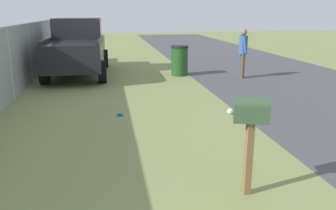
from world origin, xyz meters
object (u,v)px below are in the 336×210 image
pickup_truck (78,45)px  pedestrian (243,50)px  mailbox (251,119)px  trash_bin (180,60)px

pickup_truck → pedestrian: 6.15m
mailbox → pedestrian: bearing=-3.3°
trash_bin → pickup_truck: bearing=75.8°
pickup_truck → pedestrian: (-1.87, -5.86, -0.08)m
pickup_truck → trash_bin: bearing=-103.0°
mailbox → pickup_truck: (9.70, 2.86, 0.06)m
mailbox → pickup_truck: size_ratio=0.26×
mailbox → pickup_truck: pickup_truck is taller
pickup_truck → mailbox: bearing=-162.4°
pickup_truck → trash_bin: size_ratio=4.63×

